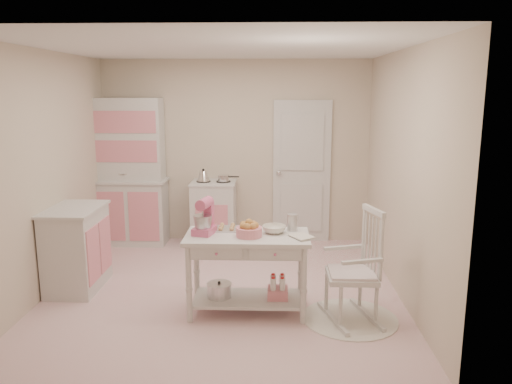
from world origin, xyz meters
TOP-DOWN VIEW (x-y plane):
  - room_shell at (0.00, 0.00)m, footprint 3.84×3.84m
  - door at (0.95, 1.87)m, footprint 0.82×0.05m
  - hutch at (-1.50, 1.66)m, footprint 1.06×0.50m
  - stove at (-0.30, 1.61)m, footprint 0.62×0.57m
  - base_cabinet at (-1.63, -0.02)m, footprint 0.54×0.84m
  - lace_rug at (1.29, -0.71)m, footprint 0.92×0.92m
  - rocking_chair at (1.29, -0.71)m, footprint 0.66×0.83m
  - work_table at (0.29, -0.58)m, footprint 1.20×0.60m
  - stand_mixer at (-0.13, -0.56)m, footprint 0.26×0.32m
  - cookie_tray at (0.14, -0.40)m, footprint 0.34×0.24m
  - bread_basket at (0.31, -0.63)m, footprint 0.25×0.25m
  - mixing_bowl at (0.55, -0.50)m, footprint 0.23×0.23m
  - metal_pitcher at (0.73, -0.42)m, footprint 0.10×0.10m
  - recipe_book at (0.74, -0.70)m, footprint 0.26×0.28m

SIDE VIEW (x-z plane):
  - lace_rug at x=1.29m, z-range 0.00..0.01m
  - work_table at x=0.29m, z-range 0.00..0.80m
  - stove at x=-0.30m, z-range 0.00..0.92m
  - base_cabinet at x=-1.63m, z-range 0.00..0.92m
  - rocking_chair at x=1.29m, z-range 0.00..1.10m
  - cookie_tray at x=0.14m, z-range 0.80..0.82m
  - recipe_book at x=0.74m, z-range 0.80..0.82m
  - mixing_bowl at x=0.55m, z-range 0.80..0.87m
  - bread_basket at x=0.31m, z-range 0.80..0.89m
  - metal_pitcher at x=0.73m, z-range 0.80..0.97m
  - stand_mixer at x=-0.13m, z-range 0.80..1.14m
  - door at x=0.95m, z-range 0.00..2.04m
  - hutch at x=-1.50m, z-range 0.00..2.08m
  - room_shell at x=0.00m, z-range 0.34..2.96m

